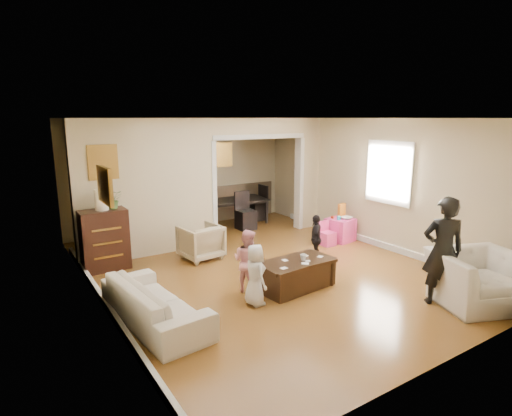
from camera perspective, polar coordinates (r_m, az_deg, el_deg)
floor at (r=7.43m, az=0.84°, el=-8.21°), size 7.00×7.00×0.00m
partition_left at (r=8.10m, az=-14.48°, el=2.64°), size 2.75×0.18×2.60m
partition_right at (r=9.98m, az=7.01°, el=4.70°), size 0.55×0.18×2.60m
partition_header at (r=9.07m, az=0.37°, el=11.17°), size 2.22×0.18×0.35m
window_pane at (r=8.58m, az=17.83°, el=4.65°), size 0.03×0.95×1.10m
framed_art_partition at (r=7.71m, az=-20.30°, el=5.93°), size 0.45×0.03×0.55m
framed_art_sofa_wall at (r=5.38m, az=-20.08°, el=2.94°), size 0.03×0.55×0.40m
framed_art_alcove at (r=10.52m, az=-4.56°, el=7.33°), size 0.45×0.03×0.55m
sofa at (r=5.63m, az=-13.75°, el=-12.47°), size 0.93×1.97×0.56m
armchair_back at (r=7.88m, az=-7.62°, el=-4.63°), size 0.76×0.78×0.65m
armchair_front at (r=6.72m, az=28.19°, el=-8.61°), size 1.45×1.37×0.75m
dresser at (r=7.68m, az=-20.10°, el=-4.14°), size 0.77×0.43×1.06m
table_lamp at (r=7.52m, az=-20.50°, el=1.07°), size 0.22×0.22×0.36m
potted_plant at (r=7.56m, az=-19.01°, el=1.09°), size 0.29×0.25×0.32m
coffee_table at (r=6.56m, az=5.50°, el=-9.04°), size 1.25×0.72×0.45m
coffee_cup at (r=6.49m, az=6.53°, el=-6.76°), size 0.11×0.11×0.09m
play_table at (r=9.13m, az=11.49°, el=-2.94°), size 0.59×0.59×0.49m
cereal_box at (r=9.19m, az=11.70°, el=-0.32°), size 0.21×0.10×0.30m
cyan_cup at (r=8.96m, az=11.33°, el=-1.35°), size 0.08×0.08×0.08m
toy_block at (r=9.07m, az=10.49°, el=-1.25°), size 0.10×0.09×0.05m
play_bowl at (r=9.01m, az=12.32°, el=-1.38°), size 0.27×0.27×0.06m
dining_table at (r=10.40m, az=-3.27°, el=-0.50°), size 1.84×1.18×0.61m
adult_person at (r=6.39m, az=24.30°, el=-5.41°), size 0.68×0.63×1.56m
child_kneel_a at (r=5.91m, az=-0.12°, el=-9.17°), size 0.31×0.45×0.89m
child_kneel_b at (r=6.32m, az=-1.18°, el=-7.27°), size 0.54×0.59×0.97m
child_toddler at (r=7.67m, az=8.25°, el=-4.17°), size 0.52×0.53×0.89m
craft_papers at (r=6.45m, az=6.22°, el=-7.29°), size 0.90×0.40×0.00m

